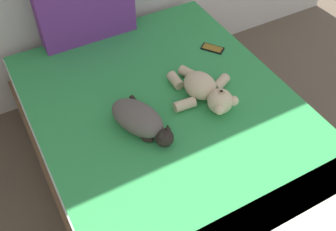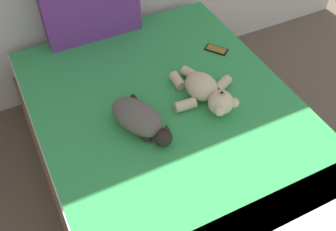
{
  "view_description": "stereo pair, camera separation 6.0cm",
  "coord_description": "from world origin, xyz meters",
  "px_view_note": "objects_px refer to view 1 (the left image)",
  "views": [
    {
      "loc": [
        0.71,
        1.86,
        2.21
      ],
      "look_at": [
        1.44,
        3.19,
        0.58
      ],
      "focal_mm": 42.38,
      "sensor_mm": 36.0,
      "label": 1
    },
    {
      "loc": [
        0.76,
        1.83,
        2.21
      ],
      "look_at": [
        1.44,
        3.19,
        0.58
      ],
      "focal_mm": 42.38,
      "sensor_mm": 36.0,
      "label": 2
    }
  ],
  "objects_px": {
    "bed": "(172,144)",
    "cell_phone": "(212,48)",
    "cat": "(140,120)",
    "patterned_cushion": "(85,5)",
    "teddy_bear": "(205,91)"
  },
  "relations": [
    {
      "from": "patterned_cushion",
      "to": "teddy_bear",
      "type": "distance_m",
      "value": 0.99
    },
    {
      "from": "patterned_cushion",
      "to": "cell_phone",
      "type": "relative_size",
      "value": 4.0
    },
    {
      "from": "teddy_bear",
      "to": "cell_phone",
      "type": "bearing_deg",
      "value": 51.54
    },
    {
      "from": "cell_phone",
      "to": "teddy_bear",
      "type": "bearing_deg",
      "value": -128.46
    },
    {
      "from": "bed",
      "to": "cat",
      "type": "bearing_deg",
      "value": -174.99
    },
    {
      "from": "cell_phone",
      "to": "bed",
      "type": "bearing_deg",
      "value": -143.48
    },
    {
      "from": "bed",
      "to": "cell_phone",
      "type": "distance_m",
      "value": 0.72
    },
    {
      "from": "patterned_cushion",
      "to": "cell_phone",
      "type": "distance_m",
      "value": 0.89
    },
    {
      "from": "bed",
      "to": "cell_phone",
      "type": "xyz_separation_m",
      "value": [
        0.53,
        0.39,
        0.29
      ]
    },
    {
      "from": "bed",
      "to": "cell_phone",
      "type": "relative_size",
      "value": 12.5
    },
    {
      "from": "bed",
      "to": "teddy_bear",
      "type": "bearing_deg",
      "value": 2.67
    },
    {
      "from": "patterned_cushion",
      "to": "teddy_bear",
      "type": "height_order",
      "value": "patterned_cushion"
    },
    {
      "from": "cat",
      "to": "cell_phone",
      "type": "xyz_separation_m",
      "value": [
        0.74,
        0.41,
        -0.07
      ]
    },
    {
      "from": "cat",
      "to": "patterned_cushion",
      "type": "bearing_deg",
      "value": 86.05
    },
    {
      "from": "patterned_cushion",
      "to": "cell_phone",
      "type": "xyz_separation_m",
      "value": [
        0.67,
        -0.52,
        -0.25
      ]
    }
  ]
}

